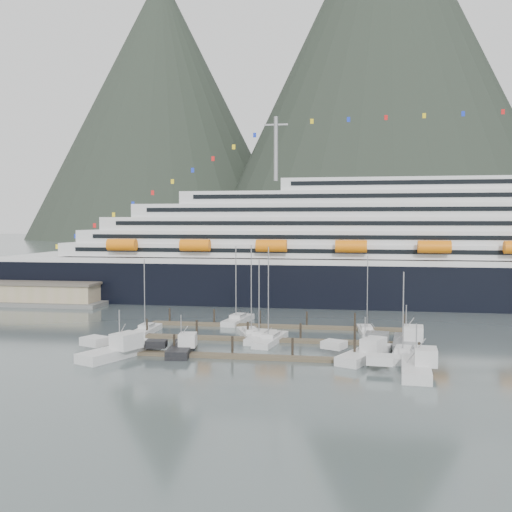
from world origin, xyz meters
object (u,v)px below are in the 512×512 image
(trawler_e, at_px, (405,342))
(warehouse, at_px, (23,293))
(trawler_c, at_px, (364,353))
(trawler_b, at_px, (180,348))
(trawler_d, at_px, (415,367))
(sailboat_g, at_px, (366,331))
(sailboat_e, at_px, (238,321))
(sailboat_c, at_px, (261,338))
(sailboat_b, at_px, (250,335))
(sailboat_a, at_px, (147,331))
(sailboat_d, at_px, (270,340))
(cruise_ship, at_px, (439,255))
(sailboat_h, at_px, (403,356))
(trawler_a, at_px, (119,350))

(trawler_e, bearing_deg, warehouse, 70.99)
(trawler_c, xyz_separation_m, trawler_e, (6.52, 8.51, 0.08))
(trawler_b, xyz_separation_m, trawler_d, (34.03, -6.57, 0.07))
(sailboat_g, bearing_deg, trawler_b, 120.82)
(trawler_c, bearing_deg, trawler_d, -114.84)
(warehouse, relative_size, sailboat_e, 2.92)
(sailboat_c, bearing_deg, sailboat_b, 52.28)
(sailboat_a, relative_size, sailboat_g, 0.96)
(trawler_c, bearing_deg, sailboat_d, 83.68)
(warehouse, bearing_deg, trawler_c, -30.62)
(cruise_ship, relative_size, trawler_d, 16.79)
(sailboat_a, height_order, trawler_d, sailboat_a)
(sailboat_b, bearing_deg, warehouse, 38.28)
(sailboat_d, xyz_separation_m, sailboat_g, (15.81, 10.82, -0.03))
(trawler_c, bearing_deg, sailboat_c, 82.47)
(trawler_e, bearing_deg, trawler_d, -174.62)
(warehouse, height_order, trawler_c, trawler_c)
(sailboat_a, height_order, sailboat_h, sailboat_a)
(sailboat_a, xyz_separation_m, trawler_b, (10.83, -15.15, 0.42))
(warehouse, bearing_deg, sailboat_a, -38.09)
(sailboat_d, distance_m, sailboat_h, 22.36)
(sailboat_a, relative_size, trawler_a, 0.97)
(warehouse, relative_size, trawler_c, 3.43)
(trawler_c, bearing_deg, sailboat_a, 94.70)
(trawler_a, xyz_separation_m, trawler_e, (42.56, 12.89, -0.01))
(warehouse, bearing_deg, cruise_ship, 7.23)
(sailboat_g, xyz_separation_m, trawler_c, (-0.68, -19.96, 0.45))
(cruise_ship, bearing_deg, trawler_e, -102.75)
(sailboat_b, relative_size, sailboat_h, 1.24)
(sailboat_d, relative_size, trawler_b, 1.59)
(sailboat_c, bearing_deg, sailboat_g, -54.80)
(trawler_a, height_order, trawler_d, trawler_a)
(sailboat_h, height_order, trawler_d, sailboat_h)
(trawler_e, bearing_deg, trawler_b, 111.19)
(trawler_e, bearing_deg, sailboat_b, 85.39)
(sailboat_g, height_order, trawler_d, sailboat_g)
(warehouse, height_order, sailboat_d, sailboat_d)
(sailboat_h, bearing_deg, sailboat_d, 78.01)
(sailboat_c, xyz_separation_m, sailboat_g, (17.69, 9.19, -0.02))
(sailboat_h, distance_m, trawler_b, 33.26)
(sailboat_a, bearing_deg, cruise_ship, -50.24)
(sailboat_d, bearing_deg, trawler_c, -111.95)
(warehouse, bearing_deg, sailboat_d, -30.50)
(sailboat_h, distance_m, trawler_e, 7.62)
(warehouse, relative_size, sailboat_g, 3.18)
(sailboat_a, xyz_separation_m, sailboat_d, (23.22, -4.91, 0.01))
(sailboat_a, height_order, sailboat_g, sailboat_g)
(sailboat_b, height_order, sailboat_h, sailboat_b)
(sailboat_h, distance_m, trawler_a, 42.06)
(sailboat_e, distance_m, trawler_a, 33.83)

